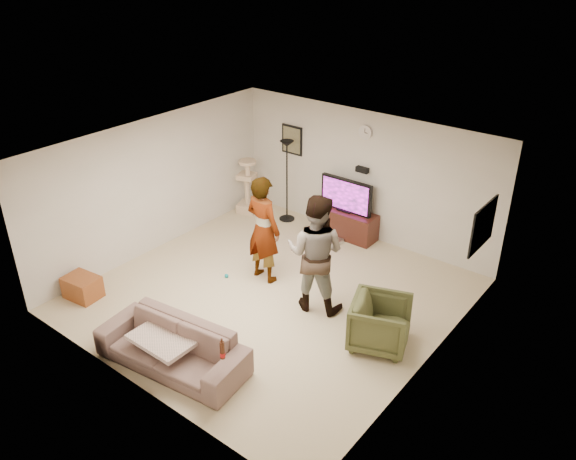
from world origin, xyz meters
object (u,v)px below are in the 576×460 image
Objects in this scene: tv_stand at (345,223)px; tv at (346,195)px; beer_bottle at (222,350)px; side_table at (82,287)px; sofa at (172,347)px; floor_lamp at (287,182)px; person_right at (315,253)px; armchair at (380,323)px; cat_tree at (247,186)px; person_left at (263,229)px.

tv_stand is 0.60m from tv.
side_table is (-3.41, 0.22, -0.56)m from beer_bottle.
floor_lamp is at bearing 101.82° from sofa.
person_right is 3.45× the size of side_table.
floor_lamp is at bearing -173.97° from tv_stand.
tv is 4.38× the size of beer_bottle.
armchair is 4.84m from side_table.
side_table is at bearing -101.21° from floor_lamp.
beer_bottle is at bearing -51.38° from cat_tree.
cat_tree is at bearing 112.45° from sofa.
floor_lamp reaches higher than tv.
person_right reaches higher than person_left.
sofa is at bearing 180.00° from beer_bottle.
armchair reaches higher than sofa.
tv_stand is 1.08× the size of cat_tree.
tv_stand is at bearing 104.58° from beer_bottle.
tv_stand is 4.68m from sofa.
tv_stand is at bearing 9.47° from cat_tree.
sofa is at bearing -87.17° from tv.
tv is 5.02m from side_table.
side_table is at bearing 17.63° from person_right.
armchair reaches higher than tv_stand.
sofa reaches higher than side_table.
person_right reaches higher than beer_bottle.
tv_stand is 2.29m from person_left.
cat_tree is at bearing -48.43° from person_right.
tv is at bearing 104.58° from beer_bottle.
armchair is at bearing 175.88° from person_left.
person_left reaches higher than side_table.
person_right is (2.27, -2.18, 0.12)m from floor_lamp.
person_left is 7.53× the size of beer_bottle.
person_right reaches higher than floor_lamp.
tv is at bearing -91.99° from person_left.
side_table is at bearing -116.16° from tv.
armchair is at bearing 64.22° from beer_bottle.
beer_bottle is at bearing -3.61° from side_table.
beer_bottle is at bearing -7.23° from sofa.
cat_tree is 2.70m from person_left.
person_right is (0.94, -2.32, 0.70)m from tv_stand.
beer_bottle is (1.22, -4.68, 0.48)m from tv_stand.
person_left reaches higher than tv.
sofa is 1.08m from beer_bottle.
tv is 0.57× the size of person_right.
beer_bottle is at bearing 134.24° from armchair.
sofa is (0.47, -2.51, -0.63)m from person_left.
tv is 0.91× the size of cat_tree.
person_right is 2.38m from beer_bottle.
armchair is at bearing 153.78° from person_right.
person_left is 0.97× the size of person_right.
person_right is (1.18, -0.15, 0.03)m from person_left.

